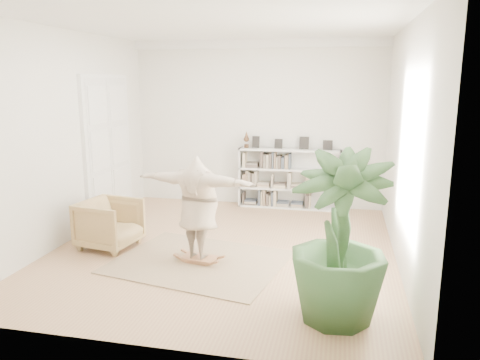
% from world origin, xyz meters
% --- Properties ---
extents(floor, '(6.00, 6.00, 0.00)m').
position_xyz_m(floor, '(0.00, 0.00, 0.00)').
color(floor, '#A47654').
rests_on(floor, ground).
extents(room_shell, '(6.00, 6.00, 6.00)m').
position_xyz_m(room_shell, '(0.00, 2.94, 3.51)').
color(room_shell, silver).
rests_on(room_shell, floor).
extents(doors, '(0.09, 1.78, 2.92)m').
position_xyz_m(doors, '(-2.70, 1.30, 1.40)').
color(doors, white).
rests_on(doors, floor).
extents(bookshelf, '(2.20, 0.35, 1.64)m').
position_xyz_m(bookshelf, '(0.74, 2.82, 0.64)').
color(bookshelf, silver).
rests_on(bookshelf, floor).
extents(armchair, '(1.01, 0.99, 0.81)m').
position_xyz_m(armchair, '(-1.89, -0.31, 0.41)').
color(armchair, tan).
rests_on(armchair, floor).
extents(rug, '(2.83, 2.44, 0.02)m').
position_xyz_m(rug, '(-0.23, -0.65, 0.01)').
color(rug, tan).
rests_on(rug, floor).
extents(rocker_board, '(0.57, 0.41, 0.11)m').
position_xyz_m(rocker_board, '(-0.23, -0.65, 0.07)').
color(rocker_board, brown).
rests_on(rocker_board, rug).
extents(person, '(1.99, 0.88, 1.57)m').
position_xyz_m(person, '(-0.23, -0.65, 0.92)').
color(person, tan).
rests_on(person, rocker_board).
extents(houseplant, '(1.30, 1.30, 2.01)m').
position_xyz_m(houseplant, '(1.86, -1.97, 1.00)').
color(houseplant, '#2F5128').
rests_on(houseplant, floor).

